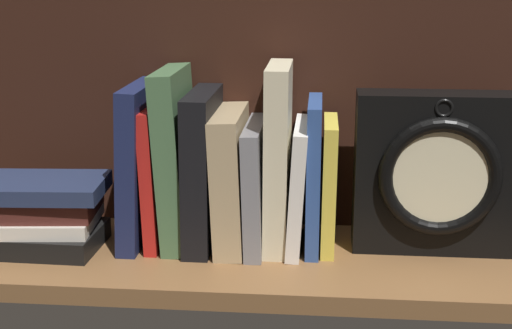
{
  "coord_description": "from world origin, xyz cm",
  "views": [
    {
      "loc": [
        11.15,
        -91.62,
        37.57
      ],
      "look_at": [
        2.5,
        3.73,
        11.49
      ],
      "focal_mm": 50.44,
      "sensor_mm": 36.0,
      "label": 1
    }
  ],
  "objects_px": {
    "framed_clock": "(436,173)",
    "book_stack_side": "(39,213)",
    "book_tan_shortstories": "(232,178)",
    "book_red_requiem": "(157,174)",
    "book_cream_twain": "(278,157)",
    "book_navy_bierce": "(139,164)",
    "book_green_romantic": "(176,157)",
    "book_black_skeptic": "(203,168)",
    "book_gray_chess": "(256,185)",
    "book_white_catcher": "(298,185)",
    "book_yellow_seinlanguage": "(329,184)",
    "book_blue_modern": "(314,174)"
  },
  "relations": [
    {
      "from": "book_red_requiem",
      "to": "book_yellow_seinlanguage",
      "type": "height_order",
      "value": "book_red_requiem"
    },
    {
      "from": "book_red_requiem",
      "to": "book_cream_twain",
      "type": "bearing_deg",
      "value": 0.0
    },
    {
      "from": "book_red_requiem",
      "to": "book_cream_twain",
      "type": "xyz_separation_m",
      "value": [
        0.17,
        0.0,
        0.03
      ]
    },
    {
      "from": "book_blue_modern",
      "to": "book_yellow_seinlanguage",
      "type": "relative_size",
      "value": 1.15
    },
    {
      "from": "book_stack_side",
      "to": "book_blue_modern",
      "type": "bearing_deg",
      "value": 6.08
    },
    {
      "from": "book_cream_twain",
      "to": "book_blue_modern",
      "type": "xyz_separation_m",
      "value": [
        0.05,
        0.0,
        -0.02
      ]
    },
    {
      "from": "book_green_romantic",
      "to": "book_red_requiem",
      "type": "bearing_deg",
      "value": 180.0
    },
    {
      "from": "framed_clock",
      "to": "book_stack_side",
      "type": "xyz_separation_m",
      "value": [
        -0.54,
        -0.04,
        -0.06
      ]
    },
    {
      "from": "book_green_romantic",
      "to": "book_cream_twain",
      "type": "xyz_separation_m",
      "value": [
        0.14,
        0.0,
        0.0
      ]
    },
    {
      "from": "book_cream_twain",
      "to": "book_white_catcher",
      "type": "distance_m",
      "value": 0.05
    },
    {
      "from": "book_cream_twain",
      "to": "book_yellow_seinlanguage",
      "type": "bearing_deg",
      "value": 0.0
    },
    {
      "from": "book_gray_chess",
      "to": "book_stack_side",
      "type": "xyz_separation_m",
      "value": [
        -0.3,
        -0.04,
        -0.04
      ]
    },
    {
      "from": "book_tan_shortstories",
      "to": "book_red_requiem",
      "type": "bearing_deg",
      "value": 180.0
    },
    {
      "from": "book_blue_modern",
      "to": "book_yellow_seinlanguage",
      "type": "xyz_separation_m",
      "value": [
        0.02,
        0.0,
        -0.01
      ]
    },
    {
      "from": "book_tan_shortstories",
      "to": "book_white_catcher",
      "type": "distance_m",
      "value": 0.09
    },
    {
      "from": "book_cream_twain",
      "to": "book_red_requiem",
      "type": "bearing_deg",
      "value": 180.0
    },
    {
      "from": "book_red_requiem",
      "to": "book_white_catcher",
      "type": "relative_size",
      "value": 1.13
    },
    {
      "from": "book_cream_twain",
      "to": "book_green_romantic",
      "type": "bearing_deg",
      "value": 180.0
    },
    {
      "from": "book_gray_chess",
      "to": "book_white_catcher",
      "type": "distance_m",
      "value": 0.06
    },
    {
      "from": "book_gray_chess",
      "to": "book_yellow_seinlanguage",
      "type": "height_order",
      "value": "book_yellow_seinlanguage"
    },
    {
      "from": "book_red_requiem",
      "to": "book_yellow_seinlanguage",
      "type": "bearing_deg",
      "value": 0.0
    },
    {
      "from": "book_tan_shortstories",
      "to": "book_navy_bierce",
      "type": "bearing_deg",
      "value": 180.0
    },
    {
      "from": "book_tan_shortstories",
      "to": "book_yellow_seinlanguage",
      "type": "relative_size",
      "value": 1.05
    },
    {
      "from": "book_blue_modern",
      "to": "framed_clock",
      "type": "height_order",
      "value": "framed_clock"
    },
    {
      "from": "book_tan_shortstories",
      "to": "framed_clock",
      "type": "relative_size",
      "value": 0.86
    },
    {
      "from": "book_red_requiem",
      "to": "framed_clock",
      "type": "relative_size",
      "value": 0.89
    },
    {
      "from": "book_red_requiem",
      "to": "book_blue_modern",
      "type": "relative_size",
      "value": 0.95
    },
    {
      "from": "book_cream_twain",
      "to": "book_stack_side",
      "type": "bearing_deg",
      "value": -173.01
    },
    {
      "from": "book_black_skeptic",
      "to": "framed_clock",
      "type": "bearing_deg",
      "value": -0.94
    },
    {
      "from": "book_black_skeptic",
      "to": "book_white_catcher",
      "type": "distance_m",
      "value": 0.13
    },
    {
      "from": "book_navy_bierce",
      "to": "framed_clock",
      "type": "distance_m",
      "value": 0.41
    },
    {
      "from": "book_black_skeptic",
      "to": "book_yellow_seinlanguage",
      "type": "xyz_separation_m",
      "value": [
        0.18,
        0.0,
        -0.02
      ]
    },
    {
      "from": "book_tan_shortstories",
      "to": "book_cream_twain",
      "type": "bearing_deg",
      "value": 0.0
    },
    {
      "from": "book_white_catcher",
      "to": "book_navy_bierce",
      "type": "bearing_deg",
      "value": 180.0
    },
    {
      "from": "book_red_requiem",
      "to": "book_tan_shortstories",
      "type": "distance_m",
      "value": 0.11
    },
    {
      "from": "book_navy_bierce",
      "to": "book_gray_chess",
      "type": "distance_m",
      "value": 0.17
    },
    {
      "from": "framed_clock",
      "to": "book_gray_chess",
      "type": "bearing_deg",
      "value": 178.77
    },
    {
      "from": "book_gray_chess",
      "to": "book_green_romantic",
      "type": "bearing_deg",
      "value": 180.0
    },
    {
      "from": "book_green_romantic",
      "to": "book_yellow_seinlanguage",
      "type": "relative_size",
      "value": 1.37
    },
    {
      "from": "book_white_catcher",
      "to": "framed_clock",
      "type": "height_order",
      "value": "framed_clock"
    },
    {
      "from": "book_gray_chess",
      "to": "book_yellow_seinlanguage",
      "type": "xyz_separation_m",
      "value": [
        0.1,
        0.0,
        0.0
      ]
    },
    {
      "from": "book_tan_shortstories",
      "to": "framed_clock",
      "type": "bearing_deg",
      "value": -1.08
    },
    {
      "from": "book_cream_twain",
      "to": "framed_clock",
      "type": "distance_m",
      "value": 0.21
    },
    {
      "from": "book_black_skeptic",
      "to": "book_stack_side",
      "type": "xyz_separation_m",
      "value": [
        -0.22,
        -0.04,
        -0.06
      ]
    },
    {
      "from": "book_green_romantic",
      "to": "book_black_skeptic",
      "type": "bearing_deg",
      "value": 0.0
    },
    {
      "from": "book_red_requiem",
      "to": "book_stack_side",
      "type": "xyz_separation_m",
      "value": [
        -0.16,
        -0.04,
        -0.05
      ]
    },
    {
      "from": "book_gray_chess",
      "to": "book_red_requiem",
      "type": "bearing_deg",
      "value": 180.0
    },
    {
      "from": "book_navy_bierce",
      "to": "book_stack_side",
      "type": "relative_size",
      "value": 1.17
    },
    {
      "from": "book_blue_modern",
      "to": "book_stack_side",
      "type": "relative_size",
      "value": 1.08
    },
    {
      "from": "book_yellow_seinlanguage",
      "to": "framed_clock",
      "type": "distance_m",
      "value": 0.14
    }
  ]
}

